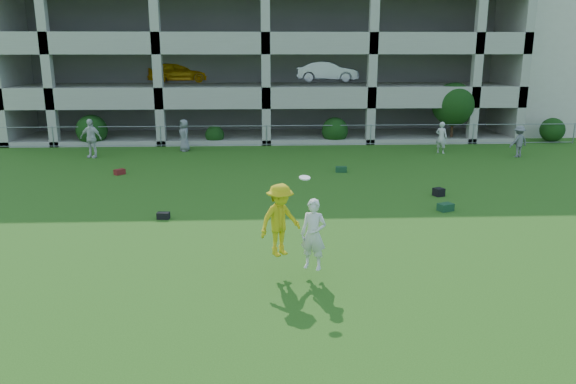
{
  "coord_description": "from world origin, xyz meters",
  "views": [
    {
      "loc": [
        -0.21,
        -12.83,
        5.52
      ],
      "look_at": [
        0.51,
        3.0,
        1.4
      ],
      "focal_mm": 35.0,
      "sensor_mm": 36.0,
      "label": 1
    }
  ],
  "objects_px": {
    "crate_d": "(439,192)",
    "parking_garage": "(265,39)",
    "bystander_b": "(91,138)",
    "frisbee_contest": "(288,223)",
    "bystander_e": "(441,137)",
    "bystander_f": "(519,141)",
    "bystander_c": "(184,135)"
  },
  "relations": [
    {
      "from": "bystander_c",
      "to": "parking_garage",
      "type": "distance_m",
      "value": 12.22
    },
    {
      "from": "parking_garage",
      "to": "bystander_e",
      "type": "bearing_deg",
      "value": -50.9
    },
    {
      "from": "bystander_b",
      "to": "frisbee_contest",
      "type": "xyz_separation_m",
      "value": [
        9.36,
        -15.74,
        0.35
      ]
    },
    {
      "from": "bystander_e",
      "to": "parking_garage",
      "type": "xyz_separation_m",
      "value": [
        -9.27,
        11.41,
        5.17
      ]
    },
    {
      "from": "bystander_b",
      "to": "crate_d",
      "type": "distance_m",
      "value": 17.58
    },
    {
      "from": "bystander_e",
      "to": "bystander_c",
      "type": "bearing_deg",
      "value": 35.57
    },
    {
      "from": "bystander_f",
      "to": "bystander_c",
      "type": "bearing_deg",
      "value": -28.35
    },
    {
      "from": "bystander_b",
      "to": "bystander_c",
      "type": "distance_m",
      "value": 4.8
    },
    {
      "from": "bystander_c",
      "to": "bystander_b",
      "type": "bearing_deg",
      "value": -97.94
    },
    {
      "from": "bystander_c",
      "to": "frisbee_contest",
      "type": "bearing_deg",
      "value": -12.39
    },
    {
      "from": "bystander_c",
      "to": "bystander_e",
      "type": "relative_size",
      "value": 1.02
    },
    {
      "from": "bystander_c",
      "to": "bystander_f",
      "type": "distance_m",
      "value": 17.53
    },
    {
      "from": "crate_d",
      "to": "parking_garage",
      "type": "xyz_separation_m",
      "value": [
        -6.46,
        20.16,
        5.86
      ]
    },
    {
      "from": "bystander_e",
      "to": "frisbee_contest",
      "type": "relative_size",
      "value": 0.73
    },
    {
      "from": "bystander_e",
      "to": "crate_d",
      "type": "relative_size",
      "value": 4.8
    },
    {
      "from": "bystander_f",
      "to": "frisbee_contest",
      "type": "xyz_separation_m",
      "value": [
        -12.51,
        -14.88,
        0.54
      ]
    },
    {
      "from": "bystander_b",
      "to": "frisbee_contest",
      "type": "height_order",
      "value": "frisbee_contest"
    },
    {
      "from": "crate_d",
      "to": "parking_garage",
      "type": "bearing_deg",
      "value": 107.77
    },
    {
      "from": "bystander_b",
      "to": "bystander_f",
      "type": "xyz_separation_m",
      "value": [
        21.87,
        -0.86,
        -0.18
      ]
    },
    {
      "from": "bystander_b",
      "to": "parking_garage",
      "type": "distance_m",
      "value": 15.64
    },
    {
      "from": "bystander_b",
      "to": "crate_d",
      "type": "relative_size",
      "value": 5.65
    },
    {
      "from": "bystander_c",
      "to": "crate_d",
      "type": "xyz_separation_m",
      "value": [
        10.92,
        -10.02,
        -0.71
      ]
    },
    {
      "from": "frisbee_contest",
      "to": "crate_d",
      "type": "bearing_deg",
      "value": 50.49
    },
    {
      "from": "bystander_e",
      "to": "bystander_f",
      "type": "distance_m",
      "value": 3.83
    },
    {
      "from": "bystander_b",
      "to": "crate_d",
      "type": "height_order",
      "value": "bystander_b"
    },
    {
      "from": "crate_d",
      "to": "frisbee_contest",
      "type": "relative_size",
      "value": 0.15
    },
    {
      "from": "bystander_e",
      "to": "bystander_b",
      "type": "bearing_deg",
      "value": 42.03
    },
    {
      "from": "bystander_f",
      "to": "crate_d",
      "type": "xyz_separation_m",
      "value": [
        -6.43,
        -7.52,
        -0.66
      ]
    },
    {
      "from": "crate_d",
      "to": "frisbee_contest",
      "type": "distance_m",
      "value": 9.62
    },
    {
      "from": "bystander_b",
      "to": "bystander_c",
      "type": "xyz_separation_m",
      "value": [
        4.51,
        1.64,
        -0.13
      ]
    },
    {
      "from": "bystander_c",
      "to": "crate_d",
      "type": "bearing_deg",
      "value": 19.5
    },
    {
      "from": "bystander_f",
      "to": "parking_garage",
      "type": "distance_m",
      "value": 18.8
    }
  ]
}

